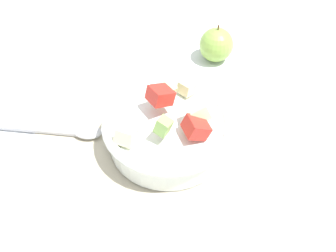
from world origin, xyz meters
The scene contains 5 objects.
ground_plane centered at (0.00, 0.00, 0.00)m, with size 2.40×2.40×0.00m, color silver.
placemat centered at (0.00, 0.00, 0.00)m, with size 0.49×0.38×0.01m, color #BCB299.
salad_bowl centered at (-0.02, -0.01, 0.04)m, with size 0.24×0.24×0.11m.
serving_spoon centered at (0.19, -0.07, 0.01)m, with size 0.24×0.09×0.01m.
whole_apple centered at (-0.18, -0.27, 0.04)m, with size 0.08×0.08×0.09m.
Camera 1 is at (0.05, 0.40, 0.50)m, focal length 35.71 mm.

